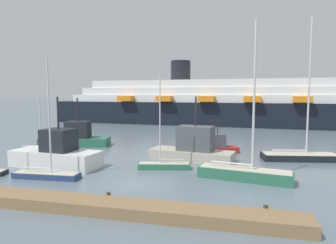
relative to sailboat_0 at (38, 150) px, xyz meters
name	(u,v)px	position (x,y,z in m)	size (l,w,h in m)	color
ground_plane	(133,185)	(14.11, -8.46, -0.34)	(600.00, 600.00, 0.00)	slate
dock_pier	(101,206)	(14.11, -13.48, -0.01)	(21.85, 1.95, 0.79)	olive
sailboat_0	(38,150)	(0.00, 0.00, 0.00)	(4.75, 2.12, 6.78)	gray
sailboat_1	(245,172)	(21.95, -5.40, 0.28)	(7.16, 2.87, 11.82)	#2D6B51
sailboat_2	(164,164)	(15.23, -3.62, 0.07)	(4.59, 1.86, 8.19)	#2D6B51
sailboat_3	(300,154)	(27.43, 2.72, 0.26)	(7.51, 3.32, 13.88)	black
sailboat_4	(47,173)	(7.09, -8.46, 0.10)	(5.29, 1.50, 9.09)	navy
fishing_boat_0	(76,138)	(1.72, 5.03, 0.70)	(8.81, 4.60, 6.01)	#2D6B51
fishing_boat_1	(193,148)	(17.19, 0.33, 0.89)	(8.51, 4.01, 6.24)	#BCB29E
fishing_boat_2	(216,146)	(19.11, 4.76, 0.36)	(5.30, 3.17, 3.83)	maroon
fishing_boat_3	(57,154)	(5.68, -5.01, 0.80)	(8.37, 3.74, 6.24)	white
cruise_ship	(252,104)	(24.32, 35.68, 3.99)	(86.72, 18.07, 13.69)	black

